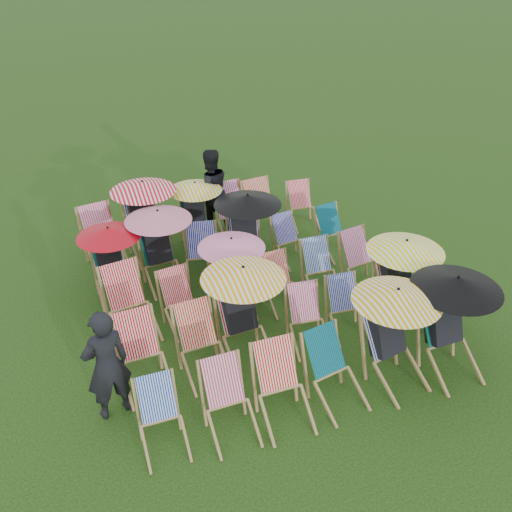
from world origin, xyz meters
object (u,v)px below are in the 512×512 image
object	(u,v)px
deckchair_5	(452,324)
person_rear	(210,190)
deckchair_29	(303,206)
deckchair_0	(162,420)
person_left	(107,365)

from	to	relation	value
deckchair_5	person_rear	size ratio (longest dim) A/B	0.85
deckchair_5	deckchair_29	distance (m)	4.64
deckchair_5	person_rear	xyz separation A→B (m)	(-1.93, 5.11, 0.08)
deckchair_0	person_left	distance (m)	0.98
person_left	deckchair_29	bearing A→B (deg)	-152.75
deckchair_29	person_rear	size ratio (longest dim) A/B	0.50
deckchair_5	person_rear	bearing A→B (deg)	108.62
person_rear	person_left	bearing A→B (deg)	55.81
deckchair_0	person_rear	world-z (taller)	person_rear
deckchair_0	deckchair_5	xyz separation A→B (m)	(4.07, -0.03, 0.35)
deckchair_5	person_rear	world-z (taller)	person_rear
deckchair_0	deckchair_5	world-z (taller)	deckchair_5
deckchair_29	person_left	distance (m)	5.90
deckchair_29	person_left	size ratio (longest dim) A/B	0.52
deckchair_5	deckchair_29	world-z (taller)	deckchair_5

